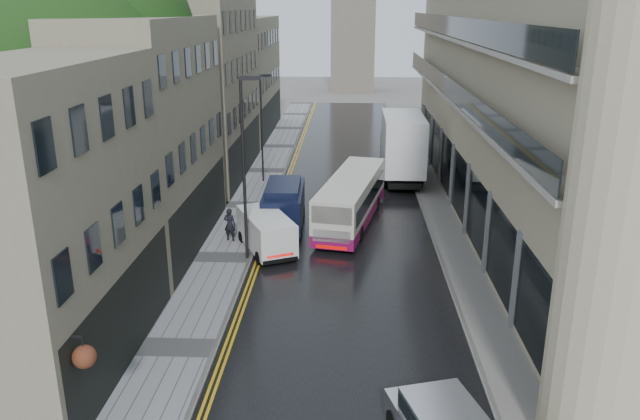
# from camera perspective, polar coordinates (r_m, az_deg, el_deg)

# --- Properties ---
(road) EXTENTS (9.00, 85.00, 0.02)m
(road) POSITION_cam_1_polar(r_m,az_deg,el_deg) (37.57, 2.43, 0.21)
(road) COLOR black
(road) RESTS_ON ground
(left_sidewalk) EXTENTS (2.70, 85.00, 0.12)m
(left_sidewalk) POSITION_cam_1_polar(r_m,az_deg,el_deg) (38.02, -6.42, 0.41)
(left_sidewalk) COLOR gray
(left_sidewalk) RESTS_ON ground
(right_sidewalk) EXTENTS (1.80, 85.00, 0.12)m
(right_sidewalk) POSITION_cam_1_polar(r_m,az_deg,el_deg) (37.94, 10.61, 0.17)
(right_sidewalk) COLOR slate
(right_sidewalk) RESTS_ON ground
(old_shop_row) EXTENTS (4.50, 56.00, 12.00)m
(old_shop_row) POSITION_cam_1_polar(r_m,az_deg,el_deg) (39.80, -11.38, 9.76)
(old_shop_row) COLOR gray
(old_shop_row) RESTS_ON ground
(modern_block) EXTENTS (8.00, 40.00, 14.00)m
(modern_block) POSITION_cam_1_polar(r_m,az_deg,el_deg) (36.04, 19.43, 9.85)
(modern_block) COLOR #BDAE8C
(modern_block) RESTS_ON ground
(tree_near) EXTENTS (10.56, 10.56, 13.89)m
(tree_near) POSITION_cam_1_polar(r_m,az_deg,el_deg) (31.25, -21.32, 8.40)
(tree_near) COLOR black
(tree_near) RESTS_ON ground
(tree_far) EXTENTS (9.24, 9.24, 12.46)m
(tree_far) POSITION_cam_1_polar(r_m,az_deg,el_deg) (43.35, -14.05, 10.55)
(tree_far) COLOR black
(tree_far) RESTS_ON ground
(cream_bus) EXTENTS (4.10, 9.98, 2.65)m
(cream_bus) POSITION_cam_1_polar(r_m,az_deg,el_deg) (32.23, 0.15, -0.35)
(cream_bus) COLOR silver
(cream_bus) RESTS_ON road
(white_lorry) EXTENTS (2.68, 8.83, 4.63)m
(white_lorry) POSITION_cam_1_polar(r_m,az_deg,el_deg) (41.53, 6.00, 5.21)
(white_lorry) COLOR white
(white_lorry) RESTS_ON road
(white_van) EXTENTS (3.46, 4.64, 1.93)m
(white_van) POSITION_cam_1_polar(r_m,az_deg,el_deg) (29.21, -5.63, -3.21)
(white_van) COLOR white
(white_van) RESTS_ON road
(navy_van) EXTENTS (2.20, 5.20, 2.62)m
(navy_van) POSITION_cam_1_polar(r_m,az_deg,el_deg) (32.36, -5.23, -0.38)
(navy_van) COLOR black
(navy_van) RESTS_ON road
(pedestrian) EXTENTS (0.71, 0.55, 1.72)m
(pedestrian) POSITION_cam_1_polar(r_m,az_deg,el_deg) (32.10, -8.25, -1.31)
(pedestrian) COLOR black
(pedestrian) RESTS_ON left_sidewalk
(lamp_post_near) EXTENTS (0.98, 0.34, 8.52)m
(lamp_post_near) POSITION_cam_1_polar(r_m,az_deg,el_deg) (28.76, -6.98, 3.52)
(lamp_post_near) COLOR black
(lamp_post_near) RESTS_ON left_sidewalk
(lamp_post_far) EXTENTS (0.81, 0.48, 7.17)m
(lamp_post_far) POSITION_cam_1_polar(r_m,az_deg,el_deg) (42.24, -5.35, 7.35)
(lamp_post_far) COLOR black
(lamp_post_far) RESTS_ON left_sidewalk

